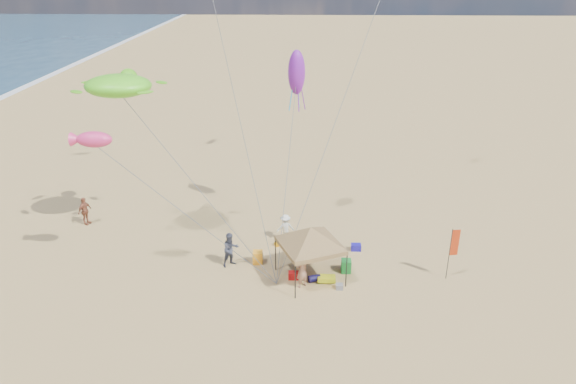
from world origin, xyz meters
The scene contains 18 objects.
ground centered at (0.00, 0.00, 0.00)m, with size 280.00×280.00×0.00m, color tan.
canopy_tent centered at (1.18, 1.15, 2.83)m, with size 5.06×5.06×3.40m.
feather_flag centered at (8.32, 1.35, 1.92)m, with size 0.44×0.08×2.86m.
cooler_red centered at (0.35, 1.06, 0.19)m, with size 0.54×0.38×0.38m, color #AD0D0F.
cooler_blue centered at (3.79, 4.06, 0.19)m, with size 0.54×0.38×0.38m, color #1A139D.
bag_navy centered at (1.41, 0.84, 0.18)m, with size 0.36×0.36×0.60m, color #110D39.
bag_orange centered at (-0.57, 4.54, 0.18)m, with size 0.36×0.36×0.60m, color #F8AB0D.
chair_green centered at (3.07, 1.81, 0.35)m, with size 0.50×0.50×0.70m, color #167929.
chair_yellow centered at (-1.61, 2.52, 0.35)m, with size 0.50×0.50×0.70m, color #FFA11C.
crate_grey centered at (2.65, 0.21, 0.14)m, with size 0.34×0.30×0.28m, color slate.
beach_cart centered at (2.02, 0.81, 0.20)m, with size 0.90×0.50×0.24m, color yellow.
person_near_a centered at (0.77, 0.37, 0.94)m, with size 0.69×0.45×1.88m, color tan.
person_near_b centered at (-3.00, 2.26, 0.96)m, with size 0.93×0.73×1.92m, color #3D4153.
person_near_c centered at (-0.22, 5.15, 0.80)m, with size 1.04×0.60×1.60m, color silver.
person_far_a centered at (-12.58, 6.74, 0.89)m, with size 1.04×0.43×1.78m, color #98553A.
turtle_kite centered at (-8.80, 4.80, 9.05)m, with size 3.44×2.75×1.15m, color #5EE723.
fish_kite centered at (-8.94, 1.19, 7.35)m, with size 1.70×0.85×0.75m, color #EC3379.
squid_kite centered at (0.33, 7.76, 9.21)m, with size 0.96×0.96×2.50m, color purple.
Camera 1 is at (0.80, -21.80, 15.00)m, focal length 32.84 mm.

